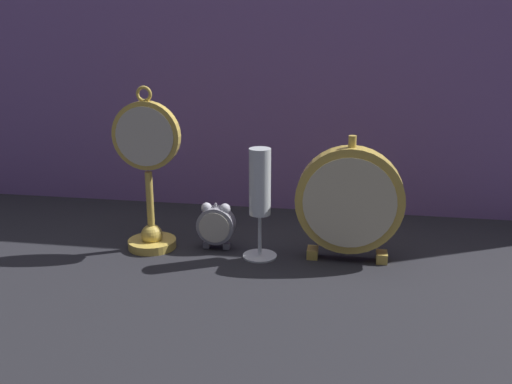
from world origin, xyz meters
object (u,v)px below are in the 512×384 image
at_px(alarm_clock_twin_bell, 216,224).
at_px(pocket_watch_on_stand, 148,178).
at_px(champagne_flute, 260,192).
at_px(mantel_clock_silver, 349,201).

bearing_deg(alarm_clock_twin_bell, pocket_watch_on_stand, -172.51).
height_order(alarm_clock_twin_bell, champagne_flute, champagne_flute).
bearing_deg(pocket_watch_on_stand, mantel_clock_silver, 0.42).
xyz_separation_m(alarm_clock_twin_bell, champagne_flute, (0.09, -0.03, 0.08)).
xyz_separation_m(pocket_watch_on_stand, mantel_clock_silver, (0.37, 0.00, -0.03)).
relative_size(alarm_clock_twin_bell, mantel_clock_silver, 0.40).
bearing_deg(pocket_watch_on_stand, alarm_clock_twin_bell, 7.49).
distance_m(pocket_watch_on_stand, alarm_clock_twin_bell, 0.15).
bearing_deg(mantel_clock_silver, pocket_watch_on_stand, -179.58).
height_order(pocket_watch_on_stand, alarm_clock_twin_bell, pocket_watch_on_stand).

